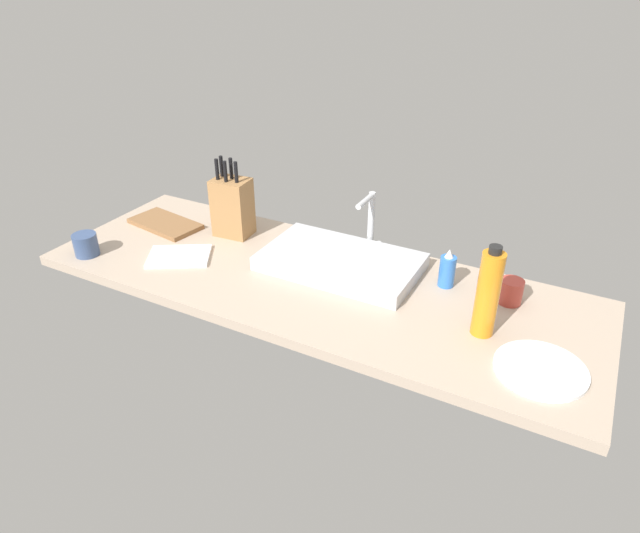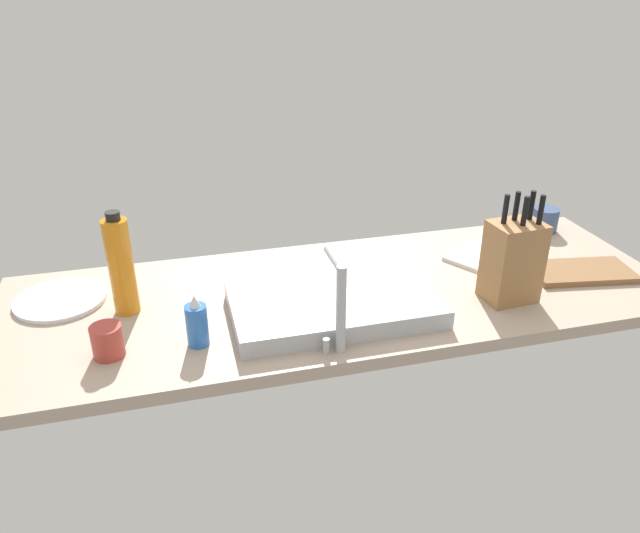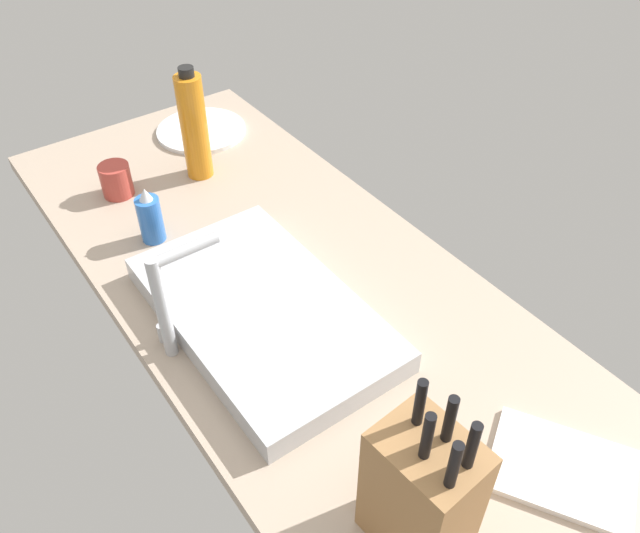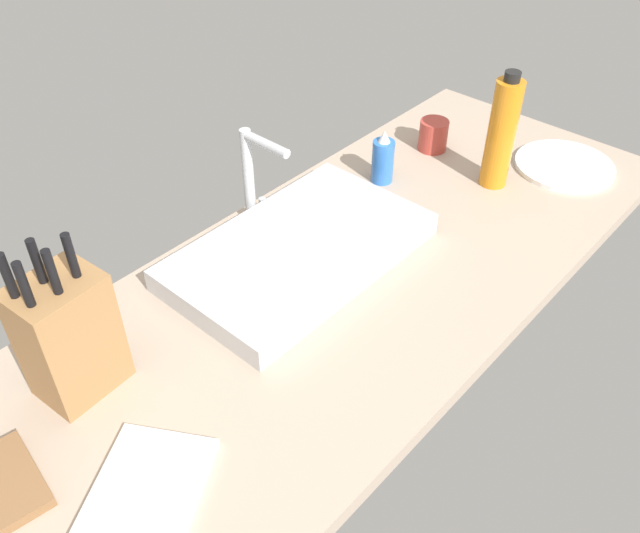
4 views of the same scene
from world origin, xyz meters
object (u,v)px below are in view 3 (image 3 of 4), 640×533
dinner_plate (201,130)px  ceramic_cup (116,180)px  soap_bottle (150,218)px  dish_towel (562,470)px  faucet (168,296)px  water_bottle (194,126)px  sink_basin (263,312)px  knife_block (422,493)px

dinner_plate → ceramic_cup: 33.32cm
soap_bottle → dish_towel: (-90.11, -26.52, -5.17)cm
faucet → water_bottle: 57.86cm
dish_towel → sink_basin: bearing=20.6°
dinner_plate → ceramic_cup: bearing=115.5°
knife_block → dinner_plate: (118.92, -29.18, -10.89)cm
dish_towel → dinner_plate: bearing=-1.8°
sink_basin → knife_block: 49.41cm
ceramic_cup → dinner_plate: bearing=-64.5°
dinner_plate → soap_bottle: bearing=139.0°
sink_basin → ceramic_cup: 56.59cm
soap_bottle → dinner_plate: (34.93, -30.40, -5.17)cm
soap_bottle → ceramic_cup: 20.73cm
dinner_plate → ceramic_cup: size_ratio=3.05×
faucet → water_bottle: (49.06, -30.69, -0.02)cm
knife_block → dish_towel: 28.22cm
faucet → ceramic_cup: faucet is taller
soap_bottle → ceramic_cup: size_ratio=1.68×
sink_basin → ceramic_cup: bearing=5.6°
knife_block → water_bottle: (100.95, -19.35, 1.85)cm
sink_basin → faucet: bearing=77.7°
faucet → knife_block: 53.15cm
faucet → dish_towel: bearing=-147.7°
sink_basin → faucet: (3.54, 16.17, 10.85)cm
water_bottle → ceramic_cup: 22.46cm
sink_basin → knife_block: (-48.35, 4.84, 8.99)cm
water_bottle → dinner_plate: 24.13cm
knife_block → dish_towel: bearing=-108.2°
faucet → dinner_plate: size_ratio=0.93×
faucet → soap_bottle: faucet is taller
faucet → sink_basin: bearing=-102.3°
dish_towel → faucet: bearing=32.3°
dish_towel → ceramic_cup: size_ratio=2.72×
soap_bottle → knife_block: bearing=-179.2°
faucet → soap_bottle: size_ratio=1.69×
dinner_plate → sink_basin: bearing=161.0°
water_bottle → dish_towel: size_ratio=1.30×
dish_towel → ceramic_cup: ceramic_cup is taller
knife_block → water_bottle: 102.80cm
faucet → ceramic_cup: (52.75, -10.61, -9.38)cm
soap_bottle → dinner_plate: bearing=-41.0°
soap_bottle → water_bottle: (16.95, -20.56, 7.56)cm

